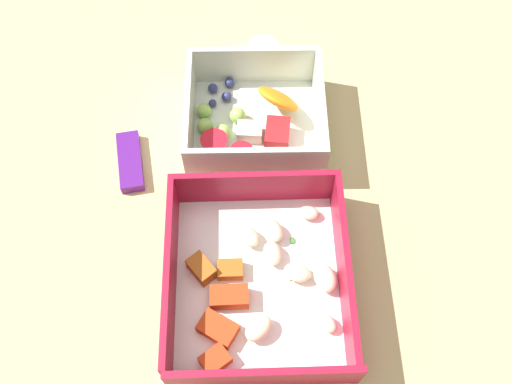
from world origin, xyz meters
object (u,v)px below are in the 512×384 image
pasta_container (257,280)px  candy_bar (130,162)px  fruit_bowl (253,120)px  paper_cup_liner (263,52)px

pasta_container → candy_bar: 19.29cm
fruit_bowl → paper_cup_liner: size_ratio=4.20×
paper_cup_liner → candy_bar: bearing=131.0°
pasta_container → candy_bar: (14.91, 12.19, -1.07)cm
candy_bar → paper_cup_liner: size_ratio=1.88×
pasta_container → paper_cup_liner: 28.73cm
candy_bar → paper_cup_liner: paper_cup_liner is taller
fruit_bowl → candy_bar: 13.91cm
paper_cup_liner → pasta_container: bearing=173.0°
pasta_container → fruit_bowl: 18.17cm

